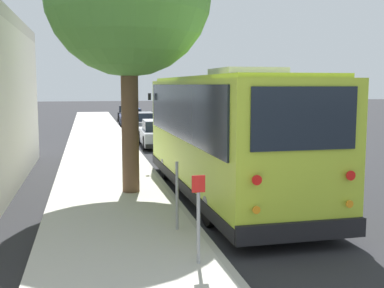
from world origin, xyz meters
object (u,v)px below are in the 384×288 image
at_px(parked_sedan_silver, 158,134).
at_px(sign_post_near, 198,218).
at_px(sign_post_far, 177,196).
at_px(parked_sedan_black, 128,113).
at_px(shuttle_bus, 225,130).
at_px(parked_sedan_navy, 131,118).
at_px(parked_sedan_gray, 142,123).

height_order(parked_sedan_silver, sign_post_near, sign_post_near).
relative_size(sign_post_near, sign_post_far, 1.06).
bearing_deg(parked_sedan_silver, parked_sedan_black, 1.60).
distance_m(shuttle_bus, sign_post_near, 5.57).
bearing_deg(sign_post_near, parked_sedan_navy, -2.98).
bearing_deg(parked_sedan_gray, sign_post_near, 176.53).
relative_size(parked_sedan_black, sign_post_far, 3.37).
bearing_deg(parked_sedan_gray, shuttle_bus, -178.56).
distance_m(parked_sedan_silver, parked_sedan_navy, 12.90).
bearing_deg(sign_post_near, parked_sedan_black, -2.89).
bearing_deg(parked_sedan_navy, parked_sedan_gray, -176.32).
distance_m(parked_sedan_silver, sign_post_near, 16.40).
xyz_separation_m(parked_sedan_silver, sign_post_near, (-16.30, 1.73, 0.29)).
bearing_deg(sign_post_far, sign_post_near, 180.00).
distance_m(parked_sedan_black, sign_post_near, 35.11).
xyz_separation_m(parked_sedan_navy, parked_sedan_black, (5.87, -0.25, -0.01)).
height_order(shuttle_bus, parked_sedan_gray, shuttle_bus).
relative_size(parked_sedan_gray, sign_post_far, 3.22).
distance_m(parked_sedan_silver, parked_sedan_gray, 7.02).
distance_m(shuttle_bus, parked_sedan_navy, 24.09).
bearing_deg(parked_sedan_silver, parked_sedan_gray, 2.08).
xyz_separation_m(shuttle_bus, sign_post_near, (-5.14, 1.93, -0.94)).
xyz_separation_m(parked_sedan_gray, parked_sedan_navy, (5.87, 0.17, -0.02)).
height_order(parked_sedan_black, sign_post_near, sign_post_near).
bearing_deg(parked_sedan_black, sign_post_near, -179.38).
xyz_separation_m(sign_post_near, sign_post_far, (1.91, 0.00, -0.06)).
height_order(parked_sedan_silver, parked_sedan_black, parked_sedan_silver).
xyz_separation_m(shuttle_bus, parked_sedan_navy, (24.06, 0.41, -1.25)).
bearing_deg(sign_post_far, parked_sedan_gray, -4.51).
height_order(parked_sedan_black, sign_post_far, sign_post_far).
relative_size(shuttle_bus, parked_sedan_silver, 2.28).
bearing_deg(parked_sedan_silver, sign_post_far, 174.85).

